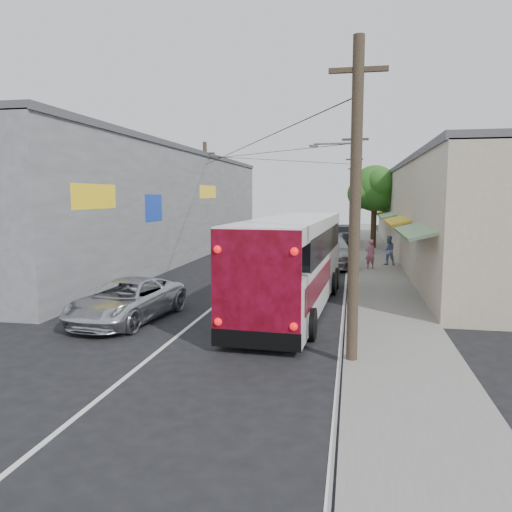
{
  "coord_description": "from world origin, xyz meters",
  "views": [
    {
      "loc": [
        5.14,
        -14.48,
        4.24
      ],
      "look_at": [
        1.06,
        6.63,
        1.63
      ],
      "focal_mm": 35.0,
      "sensor_mm": 36.0,
      "label": 1
    }
  ],
  "objects_px": {
    "pedestrian_near": "(370,254)",
    "coach_bus": "(294,261)",
    "jeepney": "(127,300)",
    "parked_car_far": "(346,235)",
    "parked_car_mid": "(345,240)",
    "parked_suv": "(330,251)",
    "pedestrian_far": "(388,250)"
  },
  "relations": [
    {
      "from": "coach_bus",
      "to": "parked_car_far",
      "type": "xyz_separation_m",
      "value": [
        1.59,
        26.93,
        -1.05
      ]
    },
    {
      "from": "jeepney",
      "to": "pedestrian_near",
      "type": "height_order",
      "value": "pedestrian_near"
    },
    {
      "from": "parked_car_far",
      "to": "pedestrian_near",
      "type": "relative_size",
      "value": 2.65
    },
    {
      "from": "parked_car_mid",
      "to": "parked_car_far",
      "type": "relative_size",
      "value": 0.92
    },
    {
      "from": "jeepney",
      "to": "parked_car_mid",
      "type": "relative_size",
      "value": 1.26
    },
    {
      "from": "coach_bus",
      "to": "jeepney",
      "type": "distance_m",
      "value": 6.26
    },
    {
      "from": "coach_bus",
      "to": "parked_car_far",
      "type": "relative_size",
      "value": 2.72
    },
    {
      "from": "pedestrian_near",
      "to": "jeepney",
      "type": "bearing_deg",
      "value": 34.67
    },
    {
      "from": "parked_suv",
      "to": "pedestrian_far",
      "type": "bearing_deg",
      "value": -3.62
    },
    {
      "from": "coach_bus",
      "to": "pedestrian_near",
      "type": "bearing_deg",
      "value": 75.66
    },
    {
      "from": "jeepney",
      "to": "pedestrian_far",
      "type": "bearing_deg",
      "value": 63.53
    },
    {
      "from": "coach_bus",
      "to": "jeepney",
      "type": "xyz_separation_m",
      "value": [
        -5.33,
        -3.1,
        -1.07
      ]
    },
    {
      "from": "jeepney",
      "to": "parked_car_mid",
      "type": "xyz_separation_m",
      "value": [
        6.92,
        25.0,
        -0.02
      ]
    },
    {
      "from": "parked_car_mid",
      "to": "pedestrian_far",
      "type": "bearing_deg",
      "value": -72.91
    },
    {
      "from": "pedestrian_far",
      "to": "jeepney",
      "type": "bearing_deg",
      "value": 51.0
    },
    {
      "from": "coach_bus",
      "to": "jeepney",
      "type": "bearing_deg",
      "value": -146.85
    },
    {
      "from": "jeepney",
      "to": "parked_suv",
      "type": "relative_size",
      "value": 0.82
    },
    {
      "from": "pedestrian_near",
      "to": "parked_car_mid",
      "type": "bearing_deg",
      "value": -105.02
    },
    {
      "from": "jeepney",
      "to": "parked_car_far",
      "type": "bearing_deg",
      "value": 83.03
    },
    {
      "from": "pedestrian_near",
      "to": "parked_car_far",
      "type": "bearing_deg",
      "value": -107.31
    },
    {
      "from": "jeepney",
      "to": "parked_car_mid",
      "type": "bearing_deg",
      "value": 80.54
    },
    {
      "from": "coach_bus",
      "to": "pedestrian_near",
      "type": "xyz_separation_m",
      "value": [
        3.18,
        10.19,
        -0.82
      ]
    },
    {
      "from": "parked_car_mid",
      "to": "parked_car_far",
      "type": "xyz_separation_m",
      "value": [
        0.0,
        5.02,
        0.04
      ]
    },
    {
      "from": "coach_bus",
      "to": "parked_car_far",
      "type": "bearing_deg",
      "value": 89.58
    },
    {
      "from": "parked_car_far",
      "to": "pedestrian_far",
      "type": "bearing_deg",
      "value": -75.79
    },
    {
      "from": "parked_car_mid",
      "to": "pedestrian_near",
      "type": "xyz_separation_m",
      "value": [
        1.58,
        -11.71,
        0.26
      ]
    },
    {
      "from": "parked_suv",
      "to": "parked_car_far",
      "type": "height_order",
      "value": "parked_suv"
    },
    {
      "from": "parked_suv",
      "to": "parked_car_far",
      "type": "relative_size",
      "value": 1.41
    },
    {
      "from": "parked_car_far",
      "to": "pedestrian_near",
      "type": "bearing_deg",
      "value": -80.62
    },
    {
      "from": "pedestrian_near",
      "to": "coach_bus",
      "type": "bearing_deg",
      "value": 49.98
    },
    {
      "from": "parked_car_mid",
      "to": "jeepney",
      "type": "bearing_deg",
      "value": -103.6
    },
    {
      "from": "parked_car_far",
      "to": "jeepney",
      "type": "bearing_deg",
      "value": -99.0
    }
  ]
}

